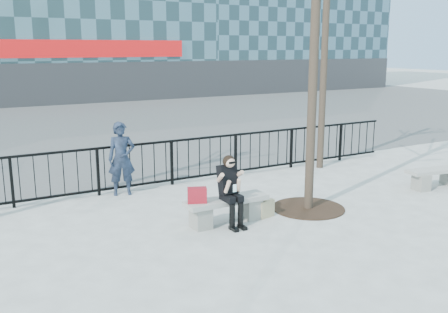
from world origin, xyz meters
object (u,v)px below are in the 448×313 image
standing_man (122,159)px  bench_main (227,208)px  seated_woman (231,191)px  bench_second (436,176)px

standing_man → bench_main: bearing=-54.7°
standing_man → seated_woman: bearing=-55.8°
seated_woman → standing_man: bearing=110.5°
bench_main → standing_man: 3.06m
bench_main → seated_woman: (0.00, -0.16, 0.37)m
bench_second → standing_man: size_ratio=0.92×
standing_man → bench_second: bearing=-11.3°
bench_main → bench_second: bearing=-3.3°
bench_main → bench_second: bench_main is taller
seated_woman → bench_second: bearing=-1.7°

